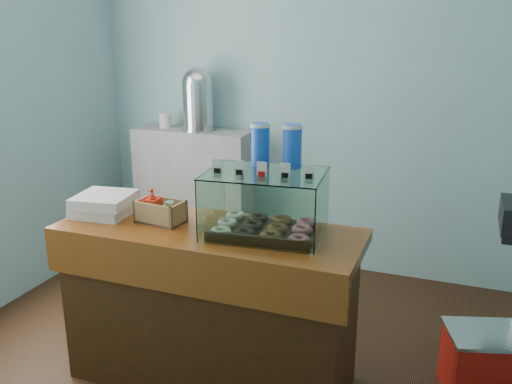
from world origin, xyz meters
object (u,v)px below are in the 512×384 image
at_px(display_case, 268,198).
at_px(coffee_urn, 198,98).
at_px(counter, 210,305).
at_px(red_cooler, 486,364).

height_order(display_case, coffee_urn, coffee_urn).
height_order(counter, display_case, display_case).
relative_size(display_case, red_cooler, 1.23).
relative_size(counter, display_case, 2.58).
xyz_separation_m(coffee_urn, red_cooler, (2.26, -1.16, -1.18)).
distance_m(display_case, red_cooler, 1.47).
xyz_separation_m(counter, red_cooler, (1.43, 0.40, -0.27)).
bearing_deg(red_cooler, display_case, 178.36).
xyz_separation_m(display_case, coffee_urn, (-1.13, 1.48, 0.29)).
distance_m(display_case, coffee_urn, 1.89).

